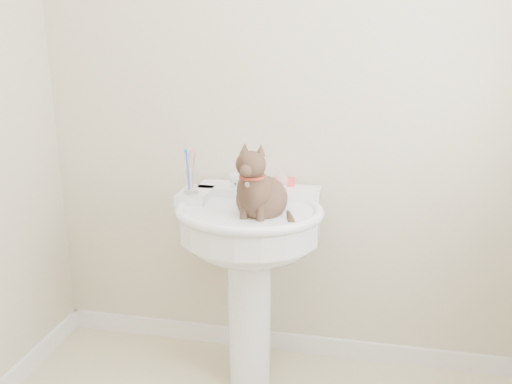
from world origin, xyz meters
The scene contains 7 objects.
wall_back centered at (0.00, 1.10, 1.25)m, with size 2.20×0.00×2.50m, color beige, non-canonical shape.
baseboard_back centered at (0.00, 1.09, 0.04)m, with size 2.20×0.02×0.09m, color white.
pedestal_sink centered at (-0.09, 0.81, 0.67)m, with size 0.62×0.61×0.85m.
faucet centered at (-0.09, 0.96, 0.89)m, with size 0.28×0.12×0.14m.
soap_bar centered at (0.02, 1.05, 0.87)m, with size 0.09×0.06×0.03m, color #F63E35.
toothbrush_cup centered at (-0.34, 0.83, 0.90)m, with size 0.07×0.07×0.18m.
cat centered at (-0.03, 0.75, 0.89)m, with size 0.22×0.28×0.41m.
Camera 1 is at (0.37, -1.22, 1.50)m, focal length 38.00 mm.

